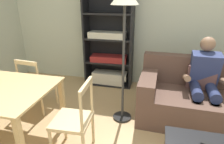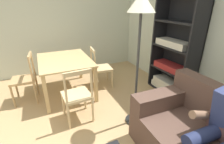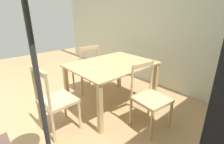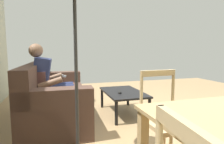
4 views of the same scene
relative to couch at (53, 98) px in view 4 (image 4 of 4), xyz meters
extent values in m
plane|color=tan|center=(-0.95, -1.62, -0.34)|extent=(8.00, 8.00, 0.00)
cube|color=brown|center=(0.00, -0.06, -0.11)|extent=(2.05, 0.97, 0.45)
cube|color=brown|center=(0.01, 0.30, 0.34)|extent=(2.02, 0.26, 0.46)
cube|color=brown|center=(-0.89, -0.04, 0.23)|extent=(0.27, 0.92, 0.22)
cube|color=brown|center=(0.89, -0.09, 0.23)|extent=(0.27, 0.92, 0.22)
cube|color=brown|center=(-0.12, 0.14, 0.30)|extent=(0.41, 0.19, 0.36)
cube|color=navy|center=(-0.10, 0.16, 0.39)|extent=(0.41, 0.32, 0.59)
sphere|color=#8C664C|center=(-0.09, 0.23, 0.79)|extent=(0.21, 0.21, 0.21)
cylinder|color=navy|center=(-0.21, -0.10, 0.19)|extent=(0.16, 0.44, 0.15)
cylinder|color=#8C664C|center=(-0.22, -0.32, -0.11)|extent=(0.11, 0.11, 0.45)
cube|color=black|center=(-0.22, -0.40, -0.30)|extent=(0.11, 0.24, 0.08)
cylinder|color=navy|center=(0.01, -0.10, 0.19)|extent=(0.16, 0.44, 0.15)
cylinder|color=#8C664C|center=(0.00, -0.32, -0.11)|extent=(0.11, 0.11, 0.45)
cube|color=black|center=(0.00, -0.40, -0.30)|extent=(0.11, 0.24, 0.08)
cylinder|color=#8C664C|center=(-0.35, 0.03, 0.32)|extent=(0.10, 0.35, 0.19)
cylinder|color=#8C664C|center=(0.15, 0.01, 0.32)|extent=(0.10, 0.35, 0.19)
cube|color=white|center=(0.14, -0.15, 0.36)|extent=(0.04, 0.16, 0.08)
cube|color=black|center=(-0.14, -1.18, 0.05)|extent=(1.00, 0.63, 0.03)
cylinder|color=black|center=(-0.60, -1.46, -0.15)|extent=(0.05, 0.05, 0.37)
cylinder|color=black|center=(0.32, -1.46, -0.15)|extent=(0.05, 0.05, 0.37)
cylinder|color=black|center=(-0.60, -0.91, -0.15)|extent=(0.05, 0.05, 0.37)
cylinder|color=black|center=(0.32, -0.91, -0.15)|extent=(0.05, 0.05, 0.37)
cube|color=black|center=(-0.21, -1.09, 0.08)|extent=(0.18, 0.09, 0.02)
cube|color=#D1B27F|center=(-2.66, -0.47, 0.53)|extent=(0.38, 0.08, 0.06)
cube|color=#D1B27F|center=(-1.68, -1.07, 0.10)|extent=(0.44, 0.44, 0.04)
cylinder|color=#D1B27F|center=(-1.51, -0.87, -0.12)|extent=(0.04, 0.04, 0.44)
cylinder|color=#D1B27F|center=(-1.48, -1.25, -0.12)|extent=(0.04, 0.04, 0.44)
cylinder|color=#D1B27F|center=(-1.51, -0.87, 0.35)|extent=(0.03, 0.03, 0.49)
cylinder|color=#D1B27F|center=(-1.48, -1.25, 0.35)|extent=(0.03, 0.03, 0.49)
cube|color=#D1B27F|center=(-1.50, -1.06, 0.56)|extent=(0.06, 0.38, 0.06)
cylinder|color=#333333|center=(-1.24, -0.26, 0.50)|extent=(0.04, 0.04, 1.67)
camera|label=1|loc=(-0.80, -2.78, 1.44)|focal=31.03mm
camera|label=2|loc=(0.57, -1.47, 1.44)|focal=26.11mm
camera|label=3|loc=(-0.92, 0.82, 1.22)|focal=26.87mm
camera|label=4|loc=(-3.14, -0.08, 0.79)|focal=29.44mm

